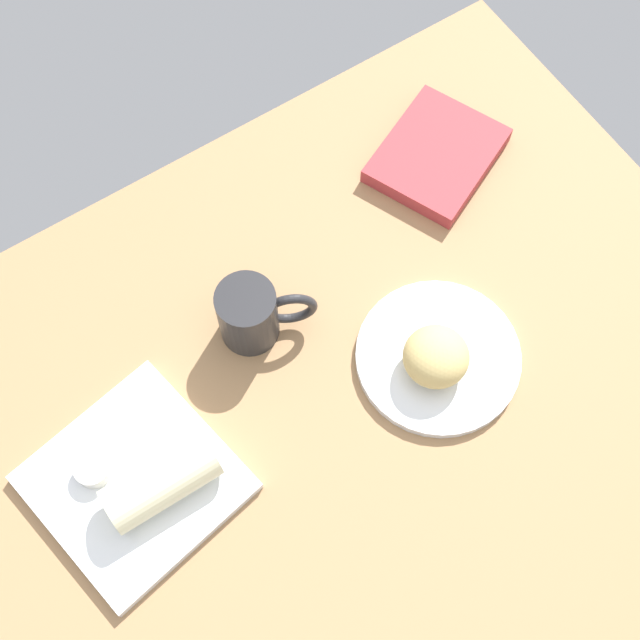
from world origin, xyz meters
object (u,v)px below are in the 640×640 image
Objects in this scene: scone_pastry at (436,357)px; square_plate at (135,482)px; coffee_mug at (251,314)px; book_stack at (437,155)px; breakfast_wrap at (161,482)px; round_plate at (438,357)px; sauce_cup at (93,469)px.

scone_pastry reaches higher than square_plate.
book_stack is at bearing 13.05° from coffee_mug.
coffee_mug is (-36.05, -8.36, 3.68)cm from book_stack.
scone_pastry is at bearing -96.99° from breakfast_wrap.
scone_pastry and breakfast_wrap have the same top height.
book_stack reaches higher than round_plate.
scone_pastry is at bearing -151.43° from round_plate.
square_plate is 1.81× the size of coffee_mug.
coffee_mug reaches higher than round_plate.
square_plate is 61.92cm from book_stack.
coffee_mug is (20.33, 12.76, 0.43)cm from breakfast_wrap.
square_plate is 1.62× the size of breakfast_wrap.
book_stack is at bearing 53.06° from scone_pastry.
coffee_mug is (-17.96, 16.83, 4.30)cm from round_plate.
sauce_cup is at bearing 166.62° from round_plate.
coffee_mug is (26.61, 6.23, 2.23)cm from sauce_cup.
scone_pastry is 40.57cm from square_plate.
book_stack is (59.18, 18.21, 0.52)cm from square_plate.
round_plate is 38.70cm from breakfast_wrap.
breakfast_wrap reaches higher than square_plate.
sauce_cup reaches higher than round_plate.
round_plate is 4.88× the size of sauce_cup.
breakfast_wrap is at bearing 172.50° from scone_pastry.
scone_pastry is 0.38× the size of book_stack.
scone_pastry is 0.38× the size of square_plate.
round_plate is at bearing -43.15° from coffee_mug.
book_stack reaches higher than square_plate.
sauce_cup is 0.20× the size of book_stack.
breakfast_wrap reaches higher than sauce_cup.
square_plate is at bearing 44.40° from breakfast_wrap.
sauce_cup is (-3.49, 3.63, 1.96)cm from square_plate.
sauce_cup is (-44.57, 10.60, 2.06)cm from round_plate.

